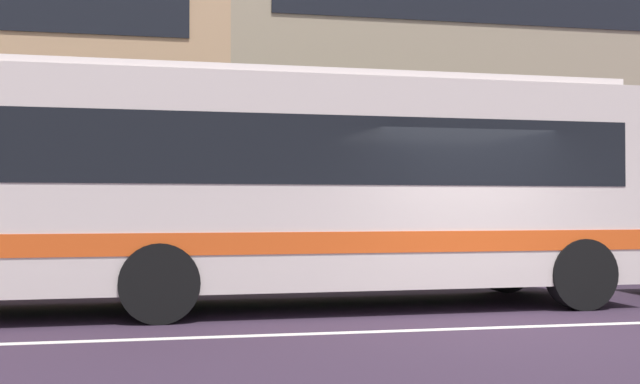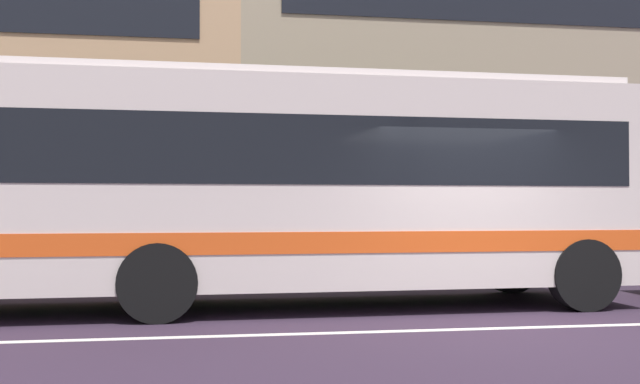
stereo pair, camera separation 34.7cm
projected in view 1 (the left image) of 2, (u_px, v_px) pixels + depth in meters
ground_plane at (509, 327)px, 9.54m from camera, size 160.00×160.00×0.00m
lane_centre_line at (509, 327)px, 9.54m from camera, size 60.00×0.16×0.01m
hedge_row_far at (211, 261)px, 14.84m from camera, size 17.66×1.10×0.88m
apartment_block_right at (592, 56)px, 25.43m from camera, size 23.90×9.08×12.54m
transit_bus at (212, 181)px, 11.20m from camera, size 12.17×2.90×3.29m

